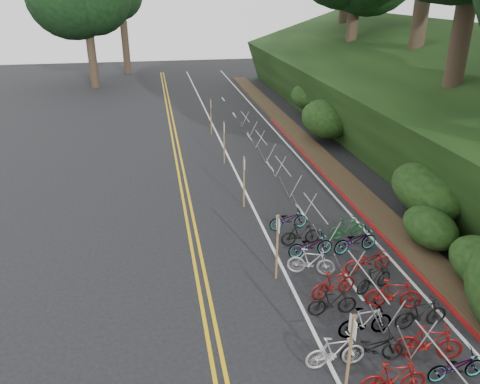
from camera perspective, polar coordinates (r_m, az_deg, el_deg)
The scene contains 9 objects.
road_markings at distance 21.15m, azimuth 1.03°, elevation -2.80°, with size 7.47×80.00×0.01m.
red_curb at distance 24.19m, azimuth 11.96°, elevation 0.31°, with size 0.25×28.00×0.10m, color maroon.
embankment at distance 32.61m, azimuth 19.80°, elevation 10.14°, with size 14.30×48.14×9.11m.
bike_rack_front at distance 12.97m, azimuth 24.33°, elevation -19.86°, with size 1.19×3.41×1.26m.
bike_racks_rest at distance 23.92m, azimuth 5.23°, elevation 2.55°, with size 1.14×23.00×1.17m.
signpost_near at distance 12.23m, azimuth 13.26°, elevation -18.21°, with size 0.08×0.40×2.43m.
signposts_rest at distance 24.13m, azimuth -0.87°, elevation 4.30°, with size 0.08×18.40×2.50m.
bike_front at distance 13.44m, azimuth 11.57°, elevation -18.54°, with size 1.68×0.47×1.01m, color beige.
bike_valet at distance 15.22m, azimuth 16.20°, elevation -13.42°, with size 3.16×13.49×1.09m.
Camera 1 is at (-3.19, -8.45, 9.43)m, focal length 35.00 mm.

